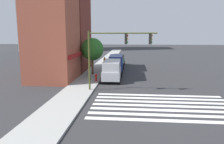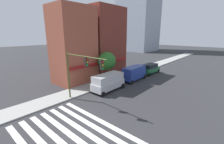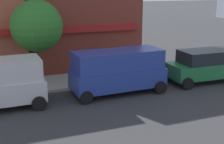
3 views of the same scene
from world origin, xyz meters
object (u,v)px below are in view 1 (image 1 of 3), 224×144
object	(u,v)px
fire_hydrant	(96,77)
pedestrian_orange_vest	(105,62)
street_tree	(92,49)
van_silver	(112,70)
van_blue	(116,63)
traffic_signal	(115,47)
suv_green	(118,60)

from	to	relation	value
fire_hydrant	pedestrian_orange_vest	bearing A→B (deg)	1.22
fire_hydrant	street_tree	bearing A→B (deg)	15.23
van_silver	street_tree	xyz separation A→B (m)	(2.74, 2.80, 2.19)
van_silver	pedestrian_orange_vest	world-z (taller)	van_silver
pedestrian_orange_vest	fire_hydrant	bearing A→B (deg)	-142.41
pedestrian_orange_vest	van_blue	bearing A→B (deg)	-94.24
traffic_signal	van_blue	size ratio (longest dim) A/B	1.26
van_silver	traffic_signal	bearing A→B (deg)	-173.00
fire_hydrant	van_blue	bearing A→B (deg)	-12.33
van_silver	suv_green	xyz separation A→B (m)	(12.28, 0.00, -0.25)
van_blue	fire_hydrant	bearing A→B (deg)	165.97
traffic_signal	pedestrian_orange_vest	world-z (taller)	traffic_signal
traffic_signal	van_silver	distance (m)	5.92
traffic_signal	street_tree	distance (m)	8.62
traffic_signal	pedestrian_orange_vest	distance (m)	13.82
traffic_signal	van_blue	world-z (taller)	traffic_signal
van_blue	fire_hydrant	xyz separation A→B (m)	(-7.78, 1.70, -0.67)
van_blue	pedestrian_orange_vest	xyz separation A→B (m)	(1.63, 1.90, -0.21)
van_silver	fire_hydrant	size ratio (longest dim) A/B	5.99
van_blue	street_tree	world-z (taller)	street_tree
traffic_signal	street_tree	bearing A→B (deg)	24.29
traffic_signal	suv_green	xyz separation A→B (m)	(17.37, 0.73, -3.19)
street_tree	traffic_signal	bearing A→B (deg)	-155.71
van_silver	street_tree	world-z (taller)	street_tree
suv_green	fire_hydrant	distance (m)	13.69
pedestrian_orange_vest	street_tree	world-z (taller)	street_tree
van_blue	street_tree	bearing A→B (deg)	141.46
traffic_signal	van_blue	distance (m)	11.95
van_silver	van_blue	bearing A→B (deg)	-1.18
suv_green	van_blue	bearing A→B (deg)	-178.52
suv_green	fire_hydrant	size ratio (longest dim) A/B	5.64
street_tree	pedestrian_orange_vest	bearing A→B (deg)	-9.51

